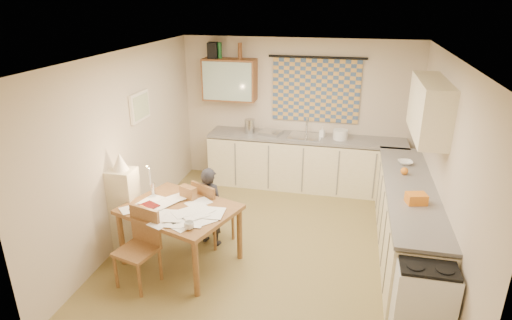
% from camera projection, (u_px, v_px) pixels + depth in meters
% --- Properties ---
extents(floor, '(4.00, 4.50, 0.02)m').
position_uv_depth(floor, '(272.00, 245.00, 5.78)').
color(floor, olive).
rests_on(floor, ground).
extents(ceiling, '(4.00, 4.50, 0.02)m').
position_uv_depth(ceiling, '(275.00, 55.00, 4.86)').
color(ceiling, white).
rests_on(ceiling, floor).
extents(wall_back, '(4.00, 0.02, 2.50)m').
position_uv_depth(wall_back, '(297.00, 112.00, 7.38)').
color(wall_back, beige).
rests_on(wall_back, floor).
extents(wall_front, '(4.00, 0.02, 2.50)m').
position_uv_depth(wall_front, '(220.00, 261.00, 3.27)').
color(wall_front, beige).
rests_on(wall_front, floor).
extents(wall_left, '(0.02, 4.50, 2.50)m').
position_uv_depth(wall_left, '(126.00, 146.00, 5.73)').
color(wall_left, beige).
rests_on(wall_left, floor).
extents(wall_right, '(0.02, 4.50, 2.50)m').
position_uv_depth(wall_right, '(445.00, 172.00, 4.91)').
color(wall_right, beige).
rests_on(wall_right, floor).
extents(window_blind, '(1.45, 0.03, 1.05)m').
position_uv_depth(window_blind, '(316.00, 91.00, 7.13)').
color(window_blind, '#39547C').
rests_on(window_blind, wall_back).
extents(curtain_rod, '(1.60, 0.04, 0.04)m').
position_uv_depth(curtain_rod, '(317.00, 57.00, 6.92)').
color(curtain_rod, black).
rests_on(curtain_rod, wall_back).
extents(wall_cabinet, '(0.90, 0.34, 0.70)m').
position_uv_depth(wall_cabinet, '(230.00, 80.00, 7.25)').
color(wall_cabinet, brown).
rests_on(wall_cabinet, wall_back).
extents(wall_cabinet_glass, '(0.84, 0.02, 0.64)m').
position_uv_depth(wall_cabinet_glass, '(227.00, 82.00, 7.09)').
color(wall_cabinet_glass, '#99B2A5').
rests_on(wall_cabinet_glass, wall_back).
extents(upper_cabinet_right, '(0.34, 1.30, 0.70)m').
position_uv_depth(upper_cabinet_right, '(429.00, 108.00, 5.23)').
color(upper_cabinet_right, beige).
rests_on(upper_cabinet_right, wall_right).
extents(framed_print, '(0.04, 0.50, 0.40)m').
position_uv_depth(framed_print, '(140.00, 106.00, 5.93)').
color(framed_print, white).
rests_on(framed_print, wall_left).
extents(print_canvas, '(0.01, 0.42, 0.32)m').
position_uv_depth(print_canvas, '(141.00, 107.00, 5.92)').
color(print_canvas, silver).
rests_on(print_canvas, wall_left).
extents(counter_back, '(3.30, 0.62, 0.92)m').
position_uv_depth(counter_back, '(305.00, 163.00, 7.34)').
color(counter_back, beige).
rests_on(counter_back, floor).
extents(counter_right, '(0.62, 2.95, 0.92)m').
position_uv_depth(counter_right, '(406.00, 219.00, 5.49)').
color(counter_right, beige).
rests_on(counter_right, floor).
extents(stove, '(0.54, 0.54, 0.84)m').
position_uv_depth(stove, '(422.00, 297.00, 4.13)').
color(stove, white).
rests_on(stove, floor).
extents(sink, '(0.58, 0.49, 0.10)m').
position_uv_depth(sink, '(305.00, 139.00, 7.19)').
color(sink, silver).
rests_on(sink, counter_back).
extents(tap, '(0.03, 0.03, 0.28)m').
position_uv_depth(tap, '(307.00, 126.00, 7.29)').
color(tap, silver).
rests_on(tap, counter_back).
extents(dish_rack, '(0.42, 0.38, 0.06)m').
position_uv_depth(dish_rack, '(271.00, 133.00, 7.28)').
color(dish_rack, silver).
rests_on(dish_rack, counter_back).
extents(kettle, '(0.22, 0.22, 0.24)m').
position_uv_depth(kettle, '(250.00, 126.00, 7.33)').
color(kettle, silver).
rests_on(kettle, counter_back).
extents(mixing_bowl, '(0.29, 0.29, 0.16)m').
position_uv_depth(mixing_bowl, '(340.00, 134.00, 7.03)').
color(mixing_bowl, white).
rests_on(mixing_bowl, counter_back).
extents(soap_bottle, '(0.13, 0.13, 0.18)m').
position_uv_depth(soap_bottle, '(322.00, 132.00, 7.13)').
color(soap_bottle, white).
rests_on(soap_bottle, counter_back).
extents(bowl, '(0.26, 0.26, 0.05)m').
position_uv_depth(bowl, '(405.00, 163.00, 6.00)').
color(bowl, white).
rests_on(bowl, counter_right).
extents(orange_bag, '(0.25, 0.21, 0.12)m').
position_uv_depth(orange_bag, '(416.00, 199.00, 4.87)').
color(orange_bag, orange).
rests_on(orange_bag, counter_right).
extents(fruit_orange, '(0.10, 0.10, 0.10)m').
position_uv_depth(fruit_orange, '(404.00, 171.00, 5.65)').
color(fruit_orange, orange).
rests_on(fruit_orange, counter_right).
extents(speaker, '(0.19, 0.22, 0.26)m').
position_uv_depth(speaker, '(213.00, 50.00, 7.13)').
color(speaker, black).
rests_on(speaker, wall_cabinet).
extents(bottle_green, '(0.09, 0.09, 0.26)m').
position_uv_depth(bottle_green, '(220.00, 50.00, 7.11)').
color(bottle_green, '#195926').
rests_on(bottle_green, wall_cabinet).
extents(bottle_brown, '(0.08, 0.08, 0.26)m').
position_uv_depth(bottle_brown, '(240.00, 51.00, 7.04)').
color(bottle_brown, brown).
rests_on(bottle_brown, wall_cabinet).
extents(dining_table, '(1.54, 1.35, 0.75)m').
position_uv_depth(dining_table, '(181.00, 234.00, 5.29)').
color(dining_table, brown).
rests_on(dining_table, floor).
extents(chair_far, '(0.54, 0.54, 0.90)m').
position_uv_depth(chair_far, '(214.00, 223.00, 5.76)').
color(chair_far, brown).
rests_on(chair_far, floor).
extents(chair_near, '(0.50, 0.50, 0.91)m').
position_uv_depth(chair_near, '(139.00, 262.00, 4.91)').
color(chair_near, brown).
rests_on(chair_near, floor).
extents(person, '(0.51, 0.44, 1.09)m').
position_uv_depth(person, '(210.00, 206.00, 5.62)').
color(person, black).
rests_on(person, floor).
extents(shelf_stand, '(0.32, 0.30, 1.12)m').
position_uv_depth(shelf_stand, '(126.00, 210.00, 5.51)').
color(shelf_stand, beige).
rests_on(shelf_stand, floor).
extents(lampshade, '(0.20, 0.20, 0.22)m').
position_uv_depth(lampshade, '(120.00, 162.00, 5.27)').
color(lampshade, white).
rests_on(lampshade, shelf_stand).
extents(letter_rack, '(0.24, 0.18, 0.16)m').
position_uv_depth(letter_rack, '(188.00, 192.00, 5.37)').
color(letter_rack, brown).
rests_on(letter_rack, dining_table).
extents(mug, '(0.17, 0.17, 0.09)m').
position_uv_depth(mug, '(189.00, 225.00, 4.67)').
color(mug, white).
rests_on(mug, dining_table).
extents(magazine, '(0.47, 0.48, 0.03)m').
position_uv_depth(magazine, '(139.00, 205.00, 5.18)').
color(magazine, '#840705').
rests_on(magazine, dining_table).
extents(book, '(0.39, 0.39, 0.02)m').
position_uv_depth(book, '(151.00, 202.00, 5.29)').
color(book, orange).
rests_on(book, dining_table).
extents(orange_box, '(0.14, 0.13, 0.04)m').
position_uv_depth(orange_box, '(141.00, 209.00, 5.09)').
color(orange_box, orange).
rests_on(orange_box, dining_table).
extents(eyeglasses, '(0.13, 0.11, 0.02)m').
position_uv_depth(eyeglasses, '(172.00, 222.00, 4.81)').
color(eyeglasses, black).
rests_on(eyeglasses, dining_table).
extents(candle_holder, '(0.08, 0.08, 0.18)m').
position_uv_depth(candle_holder, '(153.00, 189.00, 5.43)').
color(candle_holder, silver).
rests_on(candle_holder, dining_table).
extents(candle, '(0.03, 0.03, 0.22)m').
position_uv_depth(candle, '(150.00, 176.00, 5.31)').
color(candle, white).
rests_on(candle, dining_table).
extents(candle_flame, '(0.02, 0.02, 0.02)m').
position_uv_depth(candle_flame, '(147.00, 166.00, 5.29)').
color(candle_flame, '#FFCC66').
rests_on(candle_flame, dining_table).
extents(papers, '(1.29, 0.98, 0.03)m').
position_uv_depth(papers, '(179.00, 212.00, 5.01)').
color(papers, white).
rests_on(papers, dining_table).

